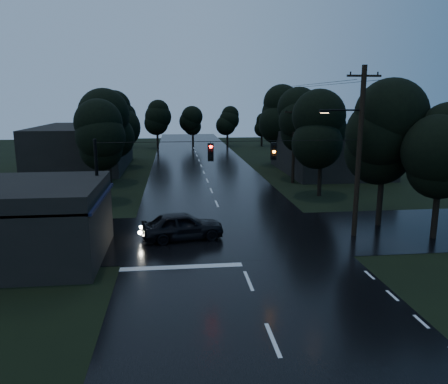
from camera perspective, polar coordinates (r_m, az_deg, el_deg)
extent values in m
plane|color=black|center=(15.93, 6.39, -18.70)|extent=(160.00, 160.00, 0.00)
cube|color=black|center=(44.19, -2.20, 1.46)|extent=(12.00, 120.00, 0.02)
cube|color=black|center=(26.78, 0.71, -5.60)|extent=(60.00, 9.00, 0.02)
cube|color=black|center=(23.85, -22.88, -0.82)|extent=(6.00, 7.00, 0.12)
cube|color=black|center=(23.17, -15.75, -0.67)|extent=(0.30, 7.00, 0.15)
cylinder|color=black|center=(20.81, -17.33, -7.07)|extent=(0.10, 0.10, 3.00)
cylinder|color=black|center=(26.47, -14.96, -2.85)|extent=(0.10, 0.10, 3.00)
cube|color=#FFB866|center=(21.91, -16.39, -3.32)|extent=(0.06, 1.60, 0.50)
cube|color=#FFB866|center=(24.49, -15.34, -1.66)|extent=(0.06, 1.20, 0.50)
cube|color=black|center=(50.69, 13.47, 5.03)|extent=(10.00, 14.00, 4.40)
cube|color=black|center=(54.69, -17.91, 5.58)|extent=(10.00, 16.00, 5.00)
cylinder|color=black|center=(26.75, 17.22, 4.82)|extent=(0.30, 0.30, 10.00)
cube|color=black|center=(26.60, 17.83, 14.25)|extent=(2.00, 0.12, 0.12)
cylinder|color=black|center=(26.15, 15.32, 10.28)|extent=(2.20, 0.10, 0.10)
cube|color=black|center=(25.77, 13.01, 10.26)|extent=(0.60, 0.25, 0.18)
cube|color=#FFB266|center=(25.77, 13.00, 10.04)|extent=(0.45, 0.18, 0.03)
cylinder|color=black|center=(43.11, 9.09, 6.09)|extent=(0.30, 0.30, 7.50)
cube|color=black|center=(42.91, 9.23, 10.28)|extent=(2.00, 0.12, 0.12)
cylinder|color=black|center=(25.22, -16.14, -0.14)|extent=(0.18, 0.18, 6.00)
cylinder|color=black|center=(24.64, 1.03, 6.65)|extent=(15.00, 0.03, 0.03)
cube|color=black|center=(24.57, -1.76, 5.22)|extent=(0.32, 0.25, 1.00)
sphere|color=#FF0C07|center=(24.43, -1.73, 5.18)|extent=(0.18, 0.18, 0.18)
cube|color=black|center=(25.13, 6.48, 5.30)|extent=(0.32, 0.25, 1.00)
sphere|color=orange|center=(24.98, 6.56, 5.26)|extent=(0.18, 0.18, 0.18)
cylinder|color=black|center=(30.20, 19.65, -1.52)|extent=(0.36, 0.36, 2.80)
sphere|color=black|center=(29.63, 20.11, 4.89)|extent=(4.48, 4.48, 4.48)
sphere|color=black|center=(29.52, 20.28, 7.20)|extent=(4.48, 4.48, 4.48)
sphere|color=black|center=(29.46, 20.45, 9.52)|extent=(4.48, 4.48, 4.48)
cylinder|color=black|center=(28.68, 25.83, -3.09)|extent=(0.36, 0.36, 2.45)
sphere|color=black|center=(28.11, 26.38, 2.78)|extent=(3.92, 3.92, 3.92)
sphere|color=black|center=(27.98, 26.58, 4.90)|extent=(3.92, 3.92, 3.92)
sphere|color=black|center=(27.89, 26.79, 7.03)|extent=(3.92, 3.92, 3.92)
cylinder|color=black|center=(36.45, -15.50, 0.71)|extent=(0.36, 0.36, 2.45)
sphere|color=black|center=(36.01, -15.77, 5.36)|extent=(3.92, 3.92, 3.92)
sphere|color=black|center=(35.91, -15.86, 7.02)|extent=(3.92, 3.92, 3.92)
sphere|color=black|center=(35.84, -15.96, 8.69)|extent=(3.92, 3.92, 3.92)
cylinder|color=black|center=(44.32, -14.71, 2.83)|extent=(0.36, 0.36, 2.62)
sphere|color=black|center=(43.94, -14.93, 6.93)|extent=(4.20, 4.20, 4.20)
sphere|color=black|center=(43.86, -15.01, 8.40)|extent=(4.20, 4.20, 4.20)
sphere|color=black|center=(43.81, -15.09, 9.86)|extent=(4.20, 4.20, 4.20)
cylinder|color=black|center=(54.19, -13.88, 4.59)|extent=(0.36, 0.36, 2.80)
sphere|color=black|center=(53.88, -14.06, 8.17)|extent=(4.48, 4.48, 4.48)
sphere|color=black|center=(53.82, -14.13, 9.45)|extent=(4.48, 4.48, 4.48)
sphere|color=black|center=(53.78, -14.20, 10.72)|extent=(4.48, 4.48, 4.48)
cylinder|color=black|center=(37.98, 12.39, 1.45)|extent=(0.36, 0.36, 2.62)
sphere|color=black|center=(37.54, 12.61, 6.24)|extent=(4.20, 4.20, 4.20)
sphere|color=black|center=(37.45, 12.69, 7.95)|extent=(4.20, 4.20, 4.20)
sphere|color=black|center=(37.39, 12.77, 9.67)|extent=(4.20, 4.20, 4.20)
cylinder|color=black|center=(45.67, 9.90, 3.42)|extent=(0.36, 0.36, 2.80)
sphere|color=black|center=(45.29, 10.06, 7.68)|extent=(4.48, 4.48, 4.48)
sphere|color=black|center=(45.22, 10.12, 9.19)|extent=(4.48, 4.48, 4.48)
sphere|color=black|center=(45.18, 10.17, 10.71)|extent=(4.48, 4.48, 4.48)
cylinder|color=black|center=(55.38, 7.62, 5.08)|extent=(0.36, 0.36, 2.97)
sphere|color=black|center=(55.06, 7.72, 8.81)|extent=(4.76, 4.76, 4.76)
sphere|color=black|center=(55.00, 7.76, 10.14)|extent=(4.76, 4.76, 4.76)
sphere|color=black|center=(54.98, 7.80, 11.47)|extent=(4.76, 4.76, 4.76)
imported|color=black|center=(25.85, -5.45, -4.40)|extent=(5.08, 2.74, 1.64)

